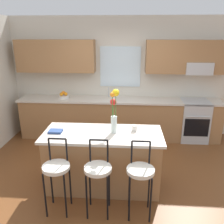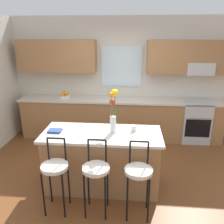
{
  "view_description": "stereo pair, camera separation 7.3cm",
  "coord_description": "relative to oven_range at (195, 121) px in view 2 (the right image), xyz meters",
  "views": [
    {
      "loc": [
        0.19,
        -3.43,
        2.36
      ],
      "look_at": [
        -0.09,
        0.55,
        1.0
      ],
      "focal_mm": 37.77,
      "sensor_mm": 36.0,
      "label": 1
    },
    {
      "loc": [
        0.26,
        -3.42,
        2.36
      ],
      "look_at": [
        -0.09,
        0.55,
        1.0
      ],
      "focal_mm": 37.77,
      "sensor_mm": 36.0,
      "label": 2
    }
  ],
  "objects": [
    {
      "name": "ground_plane",
      "position": [
        -1.68,
        -1.68,
        -0.46
      ],
      "size": [
        14.0,
        14.0,
        0.0
      ],
      "primitive_type": "plane",
      "color": "brown"
    },
    {
      "name": "back_wall_assembly",
      "position": [
        -1.65,
        0.31,
        1.05
      ],
      "size": [
        5.6,
        0.5,
        2.7
      ],
      "color": "beige",
      "rests_on": "ground"
    },
    {
      "name": "counter_run",
      "position": [
        -1.68,
        0.02,
        0.01
      ],
      "size": [
        4.56,
        0.64,
        0.92
      ],
      "color": "#996B42",
      "rests_on": "ground"
    },
    {
      "name": "sink_faucet",
      "position": [
        -1.94,
        0.17,
        0.6
      ],
      "size": [
        0.02,
        0.13,
        0.23
      ],
      "color": "#B7BABC",
      "rests_on": "counter_run"
    },
    {
      "name": "oven_range",
      "position": [
        0.0,
        0.0,
        0.0
      ],
      "size": [
        0.6,
        0.64,
        0.92
      ],
      "color": "#B7BABC",
      "rests_on": "ground"
    },
    {
      "name": "kitchen_island",
      "position": [
        -1.86,
        -1.88,
        0.0
      ],
      "size": [
        1.8,
        0.77,
        0.92
      ],
      "color": "#996B42",
      "rests_on": "ground"
    },
    {
      "name": "bar_stool_near",
      "position": [
        -2.41,
        -2.47,
        0.18
      ],
      "size": [
        0.36,
        0.36,
        1.04
      ],
      "color": "black",
      "rests_on": "ground"
    },
    {
      "name": "bar_stool_middle",
      "position": [
        -1.86,
        -2.47,
        0.18
      ],
      "size": [
        0.36,
        0.36,
        1.04
      ],
      "color": "black",
      "rests_on": "ground"
    },
    {
      "name": "bar_stool_far",
      "position": [
        -1.31,
        -2.47,
        0.18
      ],
      "size": [
        0.36,
        0.36,
        1.04
      ],
      "color": "black",
      "rests_on": "ground"
    },
    {
      "name": "flower_vase",
      "position": [
        -1.69,
        -1.84,
        0.82
      ],
      "size": [
        0.14,
        0.15,
        0.67
      ],
      "color": "silver",
      "rests_on": "kitchen_island"
    },
    {
      "name": "mug_ceramic",
      "position": [
        -1.38,
        -1.76,
        0.51
      ],
      "size": [
        0.08,
        0.08,
        0.09
      ],
      "primitive_type": "cylinder",
      "color": "silver",
      "rests_on": "kitchen_island"
    },
    {
      "name": "cookbook",
      "position": [
        -2.58,
        -1.89,
        0.48
      ],
      "size": [
        0.2,
        0.15,
        0.03
      ],
      "primitive_type": "cube",
      "color": "navy",
      "rests_on": "kitchen_island"
    },
    {
      "name": "fruit_bowl_oranges",
      "position": [
        -2.96,
        0.03,
        0.52
      ],
      "size": [
        0.24,
        0.24,
        0.16
      ],
      "color": "silver",
      "rests_on": "counter_run"
    }
  ]
}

